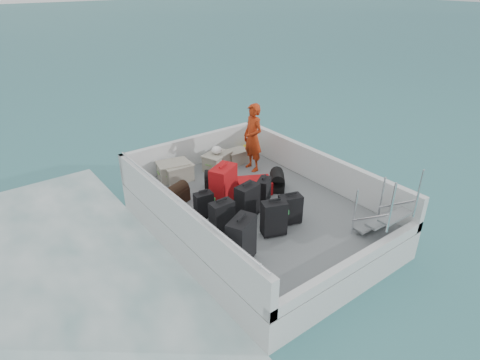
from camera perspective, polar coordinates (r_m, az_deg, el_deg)
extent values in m
plane|color=#1C5662|center=(8.40, 2.29, -7.17)|extent=(160.00, 160.00, 0.00)
cube|color=silver|center=(8.23, 2.33, -5.45)|extent=(3.60, 5.00, 0.60)
cube|color=slate|center=(8.07, 2.37, -3.60)|extent=(3.30, 4.70, 0.02)
cube|color=silver|center=(7.07, -8.59, -5.39)|extent=(0.14, 5.00, 0.70)
cube|color=silver|center=(8.97, 11.03, 1.85)|extent=(0.14, 5.00, 0.70)
cube|color=silver|center=(9.70, -6.68, 4.17)|extent=(3.60, 0.14, 0.70)
cube|color=silver|center=(6.65, 15.95, -11.29)|extent=(3.60, 0.14, 0.20)
cylinder|color=silver|center=(6.86, -8.82, -2.57)|extent=(0.04, 4.80, 0.04)
cube|color=black|center=(6.36, 0.20, -8.67)|extent=(0.59, 0.49, 0.79)
cube|color=black|center=(7.08, -2.58, -5.37)|extent=(0.42, 0.24, 0.63)
cube|color=black|center=(7.59, -5.17, -3.57)|extent=(0.37, 0.26, 0.50)
cube|color=black|center=(7.05, 4.84, -5.49)|extent=(0.49, 0.38, 0.65)
cube|color=black|center=(7.52, 1.04, -3.05)|extent=(0.49, 0.35, 0.67)
cube|color=#B00D15|center=(7.97, -2.39, -0.70)|extent=(0.66, 0.56, 0.78)
cube|color=black|center=(7.41, 7.14, -4.19)|extent=(0.46, 0.35, 0.57)
cube|color=black|center=(8.04, 3.37, -1.54)|extent=(0.42, 0.38, 0.52)
cube|color=#B00D15|center=(8.48, 2.04, -0.80)|extent=(0.84, 0.73, 0.28)
cube|color=gray|center=(9.07, -9.45, 1.20)|extent=(0.73, 0.58, 0.39)
cube|color=gray|center=(9.02, -8.77, 0.98)|extent=(0.63, 0.46, 0.36)
cube|color=gray|center=(9.45, -3.29, 2.59)|extent=(0.72, 0.60, 0.37)
cube|color=gray|center=(9.76, -0.48, 3.27)|extent=(0.52, 0.37, 0.31)
ellipsoid|color=gold|center=(10.36, 0.95, 4.47)|extent=(0.28, 0.26, 0.22)
ellipsoid|color=white|center=(9.34, -3.33, 4.11)|extent=(0.24, 0.24, 0.18)
imported|color=#E93F15|center=(9.21, 1.85, 6.04)|extent=(0.41, 0.60, 1.58)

